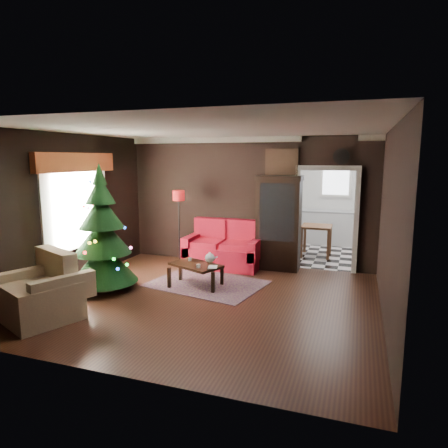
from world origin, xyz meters
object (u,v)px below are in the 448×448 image
(curio_cabinet, at_px, (279,225))
(floor_lamp, at_px, (179,228))
(christmas_tree, at_px, (102,232))
(teapot, at_px, (210,258))
(loveseat, at_px, (224,244))
(coffee_table, at_px, (196,275))
(armchair, at_px, (40,289))
(wall_clock, at_px, (341,156))
(kitchen_table, at_px, (316,241))

(curio_cabinet, relative_size, floor_lamp, 1.15)
(christmas_tree, height_order, teapot, christmas_tree)
(loveseat, height_order, coffee_table, loveseat)
(coffee_table, bearing_deg, armchair, -126.05)
(loveseat, relative_size, coffee_table, 1.83)
(coffee_table, height_order, teapot, teapot)
(curio_cabinet, bearing_deg, teapot, -123.00)
(floor_lamp, relative_size, wall_clock, 5.17)
(christmas_tree, bearing_deg, curio_cabinet, 41.29)
(curio_cabinet, xyz_separation_m, christmas_tree, (-2.69, -2.36, 0.10))
(curio_cabinet, distance_m, floor_lamp, 2.16)
(loveseat, relative_size, curio_cabinet, 0.89)
(curio_cabinet, height_order, kitchen_table, curio_cabinet)
(loveseat, bearing_deg, christmas_tree, -125.70)
(wall_clock, bearing_deg, loveseat, -170.34)
(christmas_tree, xyz_separation_m, armchair, (-0.06, -1.45, -0.59))
(coffee_table, distance_m, kitchen_table, 3.61)
(teapot, xyz_separation_m, kitchen_table, (1.63, 2.94, -0.15))
(wall_clock, height_order, kitchen_table, wall_clock)
(wall_clock, relative_size, kitchen_table, 0.43)
(kitchen_table, bearing_deg, armchair, -123.02)
(floor_lamp, height_order, coffee_table, floor_lamp)
(coffee_table, xyz_separation_m, kitchen_table, (1.85, 3.10, 0.15))
(armchair, xyz_separation_m, kitchen_table, (3.40, 5.24, -0.09))
(christmas_tree, distance_m, wall_clock, 4.83)
(christmas_tree, relative_size, teapot, 11.06)
(coffee_table, bearing_deg, christmas_tree, -155.10)
(christmas_tree, bearing_deg, loveseat, 54.30)
(floor_lamp, relative_size, armchair, 1.62)
(floor_lamp, distance_m, armchair, 3.49)
(floor_lamp, xyz_separation_m, coffee_table, (0.93, -1.27, -0.61))
(curio_cabinet, distance_m, kitchen_table, 1.67)
(christmas_tree, bearing_deg, coffee_table, 24.90)
(loveseat, xyz_separation_m, armchair, (-1.60, -3.59, -0.04))
(loveseat, relative_size, floor_lamp, 1.03)
(floor_lamp, height_order, teapot, floor_lamp)
(loveseat, bearing_deg, armchair, -114.08)
(curio_cabinet, bearing_deg, coffee_table, -125.64)
(curio_cabinet, relative_size, wall_clock, 5.94)
(loveseat, relative_size, wall_clock, 5.31)
(floor_lamp, distance_m, wall_clock, 3.71)
(wall_clock, bearing_deg, curio_cabinet, -171.47)
(christmas_tree, bearing_deg, kitchen_table, 48.63)
(kitchen_table, bearing_deg, teapot, -119.01)
(armchair, xyz_separation_m, coffee_table, (1.56, 2.14, -0.24))
(kitchen_table, bearing_deg, curio_cabinet, -114.44)
(loveseat, relative_size, christmas_tree, 0.75)
(coffee_table, height_order, wall_clock, wall_clock)
(christmas_tree, bearing_deg, armchair, -92.56)
(loveseat, bearing_deg, kitchen_table, 42.51)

